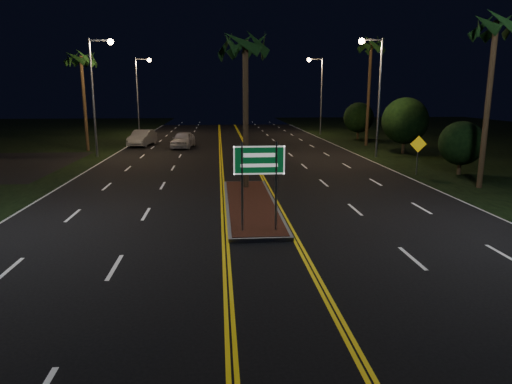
{
  "coord_description": "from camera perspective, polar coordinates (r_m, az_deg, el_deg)",
  "views": [
    {
      "loc": [
        -1.41,
        -12.86,
        5.0
      ],
      "look_at": [
        -0.24,
        1.28,
        1.9
      ],
      "focal_mm": 32.0,
      "sensor_mm": 36.0,
      "label": 1
    }
  ],
  "objects": [
    {
      "name": "shrub_mid",
      "position": [
        40.02,
        18.12,
        8.47
      ],
      "size": [
        3.78,
        3.78,
        4.62
      ],
      "color": "#382819",
      "rests_on": "ground"
    },
    {
      "name": "palm_right_far",
      "position": [
        45.35,
        14.19,
        17.22
      ],
      "size": [
        2.4,
        2.4,
        10.3
      ],
      "color": "#382819",
      "rests_on": "ground"
    },
    {
      "name": "shrub_far",
      "position": [
        51.24,
        12.7,
        9.06
      ],
      "size": [
        3.24,
        3.24,
        3.96
      ],
      "color": "#382819",
      "rests_on": "ground"
    },
    {
      "name": "shrub_near",
      "position": [
        30.87,
        24.29,
        5.57
      ],
      "size": [
        2.7,
        2.7,
        3.3
      ],
      "color": "#382819",
      "rests_on": "ground"
    },
    {
      "name": "median_island",
      "position": [
        20.51,
        -0.66,
        -1.54
      ],
      "size": [
        2.25,
        10.25,
        0.17
      ],
      "color": "gray",
      "rests_on": "ground"
    },
    {
      "name": "streetlight_left_far",
      "position": [
        57.61,
        -14.28,
        12.62
      ],
      "size": [
        1.91,
        0.44,
        9.0
      ],
      "color": "gray",
      "rests_on": "ground"
    },
    {
      "name": "car_near",
      "position": [
        42.81,
        -9.11,
        6.65
      ],
      "size": [
        2.88,
        5.48,
        1.75
      ],
      "primitive_type": "imported",
      "rotation": [
        0.0,
        0.0,
        -0.13
      ],
      "color": "silver",
      "rests_on": "ground"
    },
    {
      "name": "streetlight_right_far",
      "position": [
        56.17,
        7.82,
        12.89
      ],
      "size": [
        1.91,
        0.44,
        9.0
      ],
      "color": "gray",
      "rests_on": "ground"
    },
    {
      "name": "car_far",
      "position": [
        45.22,
        -14.03,
        6.74
      ],
      "size": [
        3.08,
        5.57,
        1.76
      ],
      "primitive_type": "imported",
      "rotation": [
        0.0,
        0.0,
        -0.16
      ],
      "color": "#A7ABB1",
      "rests_on": "ground"
    },
    {
      "name": "warning_sign",
      "position": [
        29.76,
        19.59,
        5.01
      ],
      "size": [
        1.02,
        0.09,
        2.43
      ],
      "rotation": [
        0.0,
        0.0,
        -0.04
      ],
      "color": "gray",
      "rests_on": "ground"
    },
    {
      "name": "streetlight_right_mid",
      "position": [
        36.88,
        14.67,
        12.96
      ],
      "size": [
        1.91,
        0.44,
        9.0
      ],
      "color": "gray",
      "rests_on": "ground"
    },
    {
      "name": "palm_right_near",
      "position": [
        26.95,
        27.82,
        17.82
      ],
      "size": [
        2.4,
        2.4,
        9.3
      ],
      "color": "#382819",
      "rests_on": "ground"
    },
    {
      "name": "palm_median",
      "position": [
        23.51,
        -1.34,
        17.88
      ],
      "size": [
        2.4,
        2.4,
        8.3
      ],
      "color": "#382819",
      "rests_on": "ground"
    },
    {
      "name": "highway_sign",
      "position": [
        15.94,
        0.4,
        2.94
      ],
      "size": [
        1.8,
        0.08,
        3.2
      ],
      "color": "gray",
      "rests_on": "ground"
    },
    {
      "name": "streetlight_left_mid",
      "position": [
        38.0,
        -19.24,
        12.65
      ],
      "size": [
        1.91,
        0.44,
        9.0
      ],
      "color": "gray",
      "rests_on": "ground"
    },
    {
      "name": "palm_left_far",
      "position": [
        42.51,
        -21.04,
        15.25
      ],
      "size": [
        2.4,
        2.4,
        8.8
      ],
      "color": "#382819",
      "rests_on": "ground"
    },
    {
      "name": "ground",
      "position": [
        13.87,
        1.43,
        -8.81
      ],
      "size": [
        120.0,
        120.0,
        0.0
      ],
      "primitive_type": "plane",
      "color": "black",
      "rests_on": "ground"
    }
  ]
}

